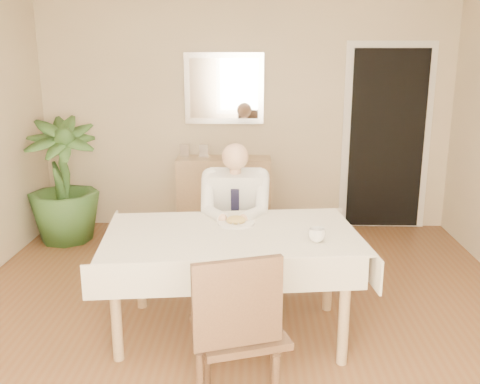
{
  "coord_description": "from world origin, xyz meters",
  "views": [
    {
      "loc": [
        0.11,
        -3.4,
        1.94
      ],
      "look_at": [
        0.0,
        0.35,
        0.95
      ],
      "focal_mm": 40.0,
      "sensor_mm": 36.0,
      "label": 1
    }
  ],
  "objects_px": {
    "dining_table": "(232,244)",
    "seated_man": "(235,215)",
    "coffee_mug": "(317,235)",
    "potted_palm": "(63,181)",
    "chair_near": "(239,326)",
    "chair_far": "(236,225)",
    "sideboard": "(224,194)"
  },
  "relations": [
    {
      "from": "dining_table",
      "to": "seated_man",
      "type": "bearing_deg",
      "value": 83.5
    },
    {
      "from": "coffee_mug",
      "to": "potted_palm",
      "type": "height_order",
      "value": "potted_palm"
    },
    {
      "from": "dining_table",
      "to": "chair_near",
      "type": "xyz_separation_m",
      "value": [
        0.08,
        -0.91,
        -0.12
      ]
    },
    {
      "from": "chair_far",
      "to": "chair_near",
      "type": "height_order",
      "value": "chair_near"
    },
    {
      "from": "chair_far",
      "to": "seated_man",
      "type": "xyz_separation_m",
      "value": [
        0.0,
        -0.29,
        0.17
      ]
    },
    {
      "from": "chair_far",
      "to": "coffee_mug",
      "type": "distance_m",
      "value": 1.22
    },
    {
      "from": "chair_near",
      "to": "seated_man",
      "type": "height_order",
      "value": "seated_man"
    },
    {
      "from": "potted_palm",
      "to": "coffee_mug",
      "type": "bearing_deg",
      "value": -40.61
    },
    {
      "from": "chair_far",
      "to": "chair_near",
      "type": "bearing_deg",
      "value": -87.87
    },
    {
      "from": "dining_table",
      "to": "potted_palm",
      "type": "bearing_deg",
      "value": 127.76
    },
    {
      "from": "dining_table",
      "to": "seated_man",
      "type": "xyz_separation_m",
      "value": [
        -0.0,
        0.59,
        0.02
      ]
    },
    {
      "from": "sideboard",
      "to": "dining_table",
      "type": "bearing_deg",
      "value": -86.6
    },
    {
      "from": "chair_near",
      "to": "potted_palm",
      "type": "bearing_deg",
      "value": 106.42
    },
    {
      "from": "seated_man",
      "to": "coffee_mug",
      "type": "distance_m",
      "value": 0.95
    },
    {
      "from": "dining_table",
      "to": "chair_far",
      "type": "height_order",
      "value": "chair_far"
    },
    {
      "from": "dining_table",
      "to": "sideboard",
      "type": "bearing_deg",
      "value": 88.13
    },
    {
      "from": "seated_man",
      "to": "sideboard",
      "type": "xyz_separation_m",
      "value": [
        -0.19,
        1.7,
        -0.28
      ]
    },
    {
      "from": "chair_near",
      "to": "potted_palm",
      "type": "xyz_separation_m",
      "value": [
        -1.9,
        2.79,
        0.1
      ]
    },
    {
      "from": "seated_man",
      "to": "potted_palm",
      "type": "xyz_separation_m",
      "value": [
        -1.83,
        1.28,
        -0.05
      ]
    },
    {
      "from": "seated_man",
      "to": "potted_palm",
      "type": "relative_size",
      "value": 0.96
    },
    {
      "from": "chair_near",
      "to": "seated_man",
      "type": "bearing_deg",
      "value": 74.96
    },
    {
      "from": "dining_table",
      "to": "chair_far",
      "type": "distance_m",
      "value": 0.9
    },
    {
      "from": "potted_palm",
      "to": "chair_near",
      "type": "bearing_deg",
      "value": -55.69
    },
    {
      "from": "seated_man",
      "to": "chair_near",
      "type": "bearing_deg",
      "value": -87.15
    },
    {
      "from": "chair_near",
      "to": "coffee_mug",
      "type": "bearing_deg",
      "value": 39.34
    },
    {
      "from": "chair_far",
      "to": "chair_near",
      "type": "xyz_separation_m",
      "value": [
        0.08,
        -1.8,
        0.03
      ]
    },
    {
      "from": "dining_table",
      "to": "chair_near",
      "type": "height_order",
      "value": "chair_near"
    },
    {
      "from": "sideboard",
      "to": "chair_near",
      "type": "bearing_deg",
      "value": -86.58
    },
    {
      "from": "chair_near",
      "to": "sideboard",
      "type": "bearing_deg",
      "value": 76.76
    },
    {
      "from": "chair_far",
      "to": "seated_man",
      "type": "distance_m",
      "value": 0.34
    },
    {
      "from": "dining_table",
      "to": "coffee_mug",
      "type": "height_order",
      "value": "coffee_mug"
    },
    {
      "from": "sideboard",
      "to": "potted_palm",
      "type": "xyz_separation_m",
      "value": [
        -1.64,
        -0.41,
        0.24
      ]
    }
  ]
}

